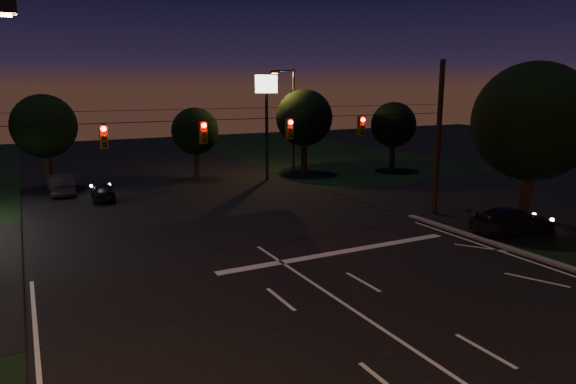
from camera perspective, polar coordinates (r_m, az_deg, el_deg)
cross_street_right at (r=38.42m, az=23.62°, el=-0.60°), size 20.00×16.00×0.02m
stop_bar at (r=23.90m, az=5.76°, el=-6.67°), size 12.00×0.50×0.01m
utility_pole_right at (r=31.97m, az=15.91°, el=-2.37°), size 0.30×0.30×9.00m
signal_span at (r=24.42m, az=-4.44°, el=6.94°), size 24.00×0.40×1.56m
pole_sign_right at (r=41.35m, az=-2.40°, el=9.89°), size 1.80×0.30×8.40m
street_light_right_far at (r=44.62m, az=0.32°, el=8.74°), size 2.20×0.35×9.00m
tree_right_near at (r=29.05m, az=25.33°, el=6.95°), size 6.00×6.00×8.76m
tree_far_b at (r=41.69m, az=-25.44°, el=6.56°), size 4.60×4.60×6.98m
tree_far_c at (r=42.58m, az=-10.30°, el=6.61°), size 3.80×3.80×5.86m
tree_far_d at (r=44.25m, az=1.75°, el=8.17°), size 4.80×4.80×7.30m
tree_far_e at (r=47.11m, az=11.56°, el=7.28°), size 4.00×4.00×6.18m
car_oncoming_a at (r=36.41m, az=-19.89°, el=0.04°), size 1.65×3.66×1.22m
car_oncoming_b at (r=39.49m, az=-23.78°, el=0.80°), size 1.78×4.61×1.50m
car_cross at (r=29.02m, az=23.70°, el=-2.95°), size 4.87×2.52×1.35m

